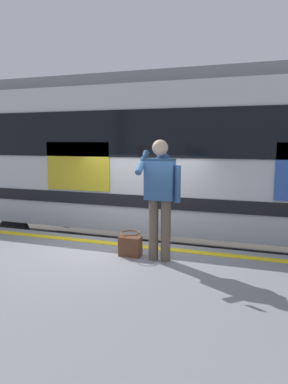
% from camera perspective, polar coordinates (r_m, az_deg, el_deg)
% --- Properties ---
extents(ground_plane, '(24.93, 24.93, 0.00)m').
position_cam_1_polar(ground_plane, '(6.34, -2.69, -17.33)').
color(ground_plane, '#4C4742').
extents(platform, '(14.70, 4.70, 1.07)m').
position_cam_1_polar(platform, '(4.25, -15.27, -23.51)').
color(platform, gray).
rests_on(platform, ground).
extents(safety_line, '(14.41, 0.16, 0.01)m').
position_cam_1_polar(safety_line, '(5.68, -3.86, -8.78)').
color(safety_line, yellow).
rests_on(safety_line, platform).
extents(track_rail_near, '(19.12, 0.08, 0.16)m').
position_cam_1_polar(track_rail_near, '(7.69, 1.67, -11.86)').
color(track_rail_near, slate).
rests_on(track_rail_near, ground).
extents(track_rail_far, '(19.12, 0.08, 0.16)m').
position_cam_1_polar(track_rail_far, '(9.00, 4.34, -8.79)').
color(track_rail_far, slate).
rests_on(track_rail_far, ground).
extents(train_carriage, '(12.82, 2.97, 3.93)m').
position_cam_1_polar(train_carriage, '(7.72, 9.28, 6.52)').
color(train_carriage, silver).
rests_on(train_carriage, ground).
extents(passenger, '(0.57, 0.55, 1.72)m').
position_cam_1_polar(passenger, '(4.74, 2.72, 0.33)').
color(passenger, brown).
rests_on(passenger, platform).
extents(handbag, '(0.32, 0.30, 0.36)m').
position_cam_1_polar(handbag, '(5.11, -2.32, -8.90)').
color(handbag, '#59331E').
rests_on(handbag, platform).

